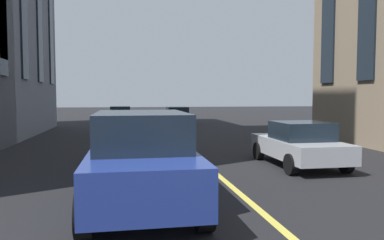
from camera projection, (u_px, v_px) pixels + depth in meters
name	position (u px, v px, depth m)	size (l,w,h in m)	color
lane_centre_line	(182.00, 144.00, 17.08)	(80.00, 0.16, 0.01)	#D8C64C
car_blue_trailing	(141.00, 158.00, 7.36)	(4.70, 2.14, 1.88)	navy
car_silver_mid	(299.00, 144.00, 11.70)	(3.90, 1.89, 1.40)	#B7BABF
car_green_near	(120.00, 114.00, 30.57)	(4.40, 1.95, 1.37)	#1E6038
car_silver_oncoming	(132.00, 124.00, 19.86)	(4.40, 1.95, 1.37)	#B7BABF
car_black_parked_a	(177.00, 115.00, 29.47)	(4.40, 1.95, 1.37)	black
car_blue_parked_b	(152.00, 139.00, 12.95)	(3.90, 1.89, 1.40)	navy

